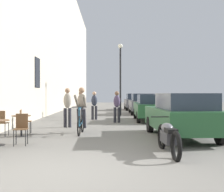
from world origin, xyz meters
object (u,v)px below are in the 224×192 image
object	(u,v)px
cyclist_on_bicycle	(81,111)
pedestrian_mid	(117,105)
cafe_chair_mid_toward_wall	(1,122)
pedestrian_far	(94,104)
parked_car_nearest	(181,115)
cafe_chair_mid_toward_street	(24,120)
pedestrian_furthest	(80,103)
parked_motorcycle	(168,137)
street_lamp	(120,70)
cafe_chair_near_toward_street	(21,127)
pedestrian_near	(67,105)
parked_car_third	(142,103)
cafe_table_mid	(21,121)
parked_car_fourth	(135,101)
parked_car_second	(151,107)

from	to	relation	value
cyclist_on_bicycle	pedestrian_mid	xyz separation A→B (m)	(1.45, 3.99, 0.09)
cafe_chair_mid_toward_wall	cyclist_on_bicycle	size ratio (longest dim) A/B	0.51
pedestrian_far	parked_car_nearest	world-z (taller)	pedestrian_far
cafe_chair_mid_toward_wall	cyclist_on_bicycle	distance (m)	2.79
cafe_chair_mid_toward_street	pedestrian_far	xyz separation A→B (m)	(2.29, 5.86, 0.38)
pedestrian_furthest	pedestrian_far	bearing A→B (deg)	-62.52
cafe_chair_mid_toward_street	pedestrian_furthest	size ratio (longest dim) A/B	0.55
pedestrian_mid	parked_motorcycle	bearing A→B (deg)	-82.48
cafe_chair_mid_toward_wall	street_lamp	size ratio (longest dim) A/B	0.18
parked_car_nearest	cafe_chair_near_toward_street	bearing A→B (deg)	-166.47
cafe_chair_near_toward_street	pedestrian_furthest	world-z (taller)	pedestrian_furthest
cafe_chair_mid_toward_wall	pedestrian_mid	xyz separation A→B (m)	(4.10, 4.78, 0.38)
pedestrian_near	parked_car_third	bearing A→B (deg)	63.01
cafe_table_mid	parked_motorcycle	world-z (taller)	parked_motorcycle
parked_car_third	parked_motorcycle	world-z (taller)	parked_car_third
cafe_chair_mid_toward_street	pedestrian_mid	bearing A→B (deg)	49.67
cafe_table_mid	cafe_chair_mid_toward_wall	bearing A→B (deg)	-173.38
cafe_chair_mid_toward_wall	parked_car_fourth	size ratio (longest dim) A/B	0.21
cafe_chair_mid_toward_wall	parked_motorcycle	bearing A→B (deg)	-29.37
pedestrian_far	parked_car_third	xyz separation A→B (m)	(3.26, 4.59, -0.13)
parked_car_fourth	parked_motorcycle	size ratio (longest dim) A/B	1.96
cafe_table_mid	cafe_chair_mid_toward_wall	distance (m)	0.66
cafe_table_mid	parked_car_fourth	xyz separation A→B (m)	(5.45, 16.30, 0.25)
cafe_chair_near_toward_street	cafe_chair_mid_toward_street	bearing A→B (deg)	104.53
parked_car_nearest	cyclist_on_bicycle	bearing A→B (deg)	160.59
cafe_chair_mid_toward_wall	parked_car_nearest	world-z (taller)	parked_car_nearest
street_lamp	cafe_chair_mid_toward_street	bearing A→B (deg)	-113.14
cafe_chair_mid_toward_wall	parked_car_second	distance (m)	8.27
cyclist_on_bicycle	cafe_table_mid	bearing A→B (deg)	-160.29
pedestrian_mid	pedestrian_far	xyz separation A→B (m)	(-1.23, 1.71, 0.00)
pedestrian_near	parked_car_nearest	size ratio (longest dim) A/B	0.41
cyclist_on_bicycle	parked_motorcycle	world-z (taller)	cyclist_on_bicycle
street_lamp	parked_car_second	size ratio (longest dim) A/B	1.20
cafe_table_mid	pedestrian_furthest	world-z (taller)	pedestrian_furthest
parked_car_second	parked_car_third	bearing A→B (deg)	88.42
cafe_chair_near_toward_street	street_lamp	bearing A→B (deg)	73.65
cafe_chair_near_toward_street	parked_car_third	world-z (taller)	parked_car_third
cafe_chair_mid_toward_wall	pedestrian_furthest	size ratio (longest dim) A/B	0.55
cafe_table_mid	parked_motorcycle	bearing A→B (deg)	-33.53
cafe_table_mid	pedestrian_near	xyz separation A→B (m)	(1.22, 2.65, 0.45)
street_lamp	parked_car_fourth	size ratio (longest dim) A/B	1.17
parked_car_third	cafe_table_mid	bearing A→B (deg)	-116.44
cyclist_on_bicycle	pedestrian_near	xyz separation A→B (m)	(-0.78, 1.94, 0.16)
cafe_chair_mid_toward_street	pedestrian_furthest	distance (m)	7.83
cafe_table_mid	cafe_chair_mid_toward_street	world-z (taller)	cafe_chair_mid_toward_street
pedestrian_mid	pedestrian_far	bearing A→B (deg)	125.80
cafe_chair_near_toward_street	pedestrian_furthest	distance (m)	9.97
cafe_table_mid	cafe_chair_mid_toward_wall	size ratio (longest dim) A/B	0.81
cafe_chair_mid_toward_wall	cafe_table_mid	bearing A→B (deg)	6.62
parked_car_nearest	parked_car_second	world-z (taller)	parked_car_nearest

